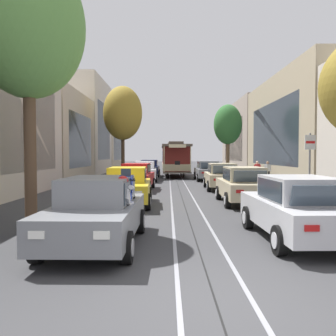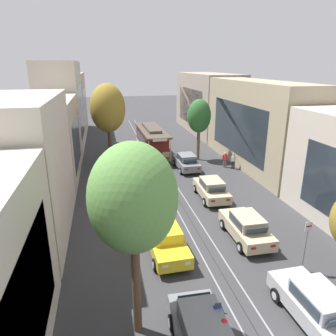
% 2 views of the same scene
% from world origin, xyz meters
% --- Properties ---
extents(ground_plane, '(160.00, 160.00, 0.00)m').
position_xyz_m(ground_plane, '(0.00, 20.67, 0.00)').
color(ground_plane, '#38383A').
extents(trolley_track_rails, '(1.14, 59.67, 0.01)m').
position_xyz_m(trolley_track_rails, '(0.00, 23.83, 0.00)').
color(trolley_track_rails, gray).
rests_on(trolley_track_rails, ground).
extents(building_facade_left, '(5.40, 51.37, 10.27)m').
position_xyz_m(building_facade_left, '(-10.14, 25.98, 4.22)').
color(building_facade_left, beige).
rests_on(building_facade_left, ground).
extents(building_facade_right, '(5.44, 51.37, 8.68)m').
position_xyz_m(building_facade_right, '(10.16, 25.73, 4.06)').
color(building_facade_right, beige).
rests_on(building_facade_right, ground).
extents(parked_car_yellow_second_left, '(2.09, 4.40, 1.58)m').
position_xyz_m(parked_car_yellow_second_left, '(-2.37, 9.70, 0.80)').
color(parked_car_yellow_second_left, gold).
rests_on(parked_car_yellow_second_left, ground).
extents(parked_car_red_mid_left, '(2.13, 4.42, 1.58)m').
position_xyz_m(parked_car_red_mid_left, '(-2.57, 15.88, 0.80)').
color(parked_car_red_mid_left, red).
rests_on(parked_car_red_mid_left, ground).
extents(parked_car_white_fourth_left, '(2.08, 4.40, 1.58)m').
position_xyz_m(parked_car_white_fourth_left, '(-2.52, 22.77, 0.80)').
color(parked_car_white_fourth_left, silver).
rests_on(parked_car_white_fourth_left, ground).
extents(parked_car_navy_fifth_left, '(2.04, 4.38, 1.58)m').
position_xyz_m(parked_car_navy_fifth_left, '(-2.47, 28.71, 0.80)').
color(parked_car_navy_fifth_left, '#19234C').
rests_on(parked_car_navy_fifth_left, ground).
extents(parked_car_silver_near_right, '(2.06, 4.39, 1.58)m').
position_xyz_m(parked_car_silver_near_right, '(2.50, 3.70, 0.80)').
color(parked_car_silver_near_right, '#B7B7BC').
rests_on(parked_car_silver_near_right, ground).
extents(parked_car_beige_second_right, '(2.03, 4.37, 1.58)m').
position_xyz_m(parked_car_beige_second_right, '(2.55, 10.14, 0.80)').
color(parked_car_beige_second_right, '#C1B28E').
rests_on(parked_car_beige_second_right, ground).
extents(parked_car_beige_mid_right, '(2.09, 4.40, 1.58)m').
position_xyz_m(parked_car_beige_mid_right, '(2.54, 16.20, 0.80)').
color(parked_car_beige_mid_right, '#C1B28E').
rests_on(parked_car_beige_mid_right, ground).
extents(parked_car_grey_fourth_right, '(2.03, 4.37, 1.58)m').
position_xyz_m(parked_car_grey_fourth_right, '(2.50, 23.38, 0.80)').
color(parked_car_grey_fourth_right, slate).
rests_on(parked_car_grey_fourth_right, ground).
extents(street_tree_kerb_left_near, '(3.07, 2.94, 7.56)m').
position_xyz_m(street_tree_kerb_left_near, '(-4.49, 4.80, 5.56)').
color(street_tree_kerb_left_near, brown).
rests_on(street_tree_kerb_left_near, ground).
extents(street_tree_kerb_left_second, '(3.48, 3.55, 8.20)m').
position_xyz_m(street_tree_kerb_left_second, '(-4.74, 26.73, 5.78)').
color(street_tree_kerb_left_second, '#4C3826').
rests_on(street_tree_kerb_left_second, ground).
extents(street_tree_kerb_right_second, '(2.50, 2.20, 6.53)m').
position_xyz_m(street_tree_kerb_right_second, '(4.62, 26.40, 4.71)').
color(street_tree_kerb_right_second, brown).
rests_on(street_tree_kerb_right_second, ground).
extents(cable_car_trolley, '(2.76, 9.17, 3.28)m').
position_xyz_m(cable_car_trolley, '(0.00, 29.42, 1.66)').
color(cable_car_trolley, maroon).
rests_on(cable_car_trolley, ground).
extents(motorcycle_with_rider, '(0.51, 1.87, 1.77)m').
position_xyz_m(motorcycle_with_rider, '(-1.70, 3.17, 0.93)').
color(motorcycle_with_rider, black).
rests_on(motorcycle_with_rider, ground).
extents(pedestrian_on_left_pavement, '(0.55, 0.39, 1.59)m').
position_xyz_m(pedestrian_on_left_pavement, '(6.48, 23.28, 0.89)').
color(pedestrian_on_left_pavement, slate).
rests_on(pedestrian_on_left_pavement, ground).
extents(pedestrian_on_right_pavement, '(0.55, 0.38, 1.57)m').
position_xyz_m(pedestrian_on_right_pavement, '(7.12, 22.65, 0.88)').
color(pedestrian_on_right_pavement, black).
rests_on(pedestrian_on_right_pavement, ground).
extents(street_sign_post, '(0.36, 0.07, 2.82)m').
position_xyz_m(street_sign_post, '(4.02, 6.75, 1.75)').
color(street_sign_post, slate).
rests_on(street_sign_post, ground).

